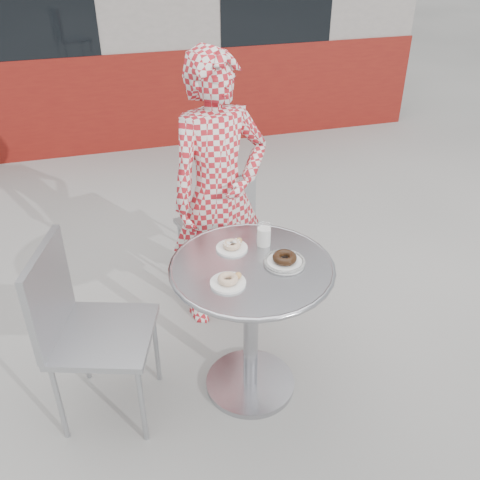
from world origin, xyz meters
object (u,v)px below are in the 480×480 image
object	(u,v)px
seated_person	(219,195)
plate_near	(229,281)
plate_checker	(284,260)
milk_cup	(264,236)
plate_far	(232,246)
chair_far	(215,248)
chair_left	(106,365)
bistro_table	(251,298)

from	to	relation	value
seated_person	plate_near	world-z (taller)	seated_person
plate_checker	seated_person	bearing A→B (deg)	100.74
plate_checker	milk_cup	world-z (taller)	milk_cup
plate_far	plate_near	distance (m)	0.29
plate_near	chair_far	bearing A→B (deg)	80.03
chair_left	milk_cup	bearing A→B (deg)	-65.53
chair_far	chair_left	distance (m)	1.23
chair_far	plate_near	xyz separation A→B (m)	(-0.20, -1.12, 0.55)
plate_near	plate_far	bearing A→B (deg)	71.39
plate_checker	plate_near	bearing A→B (deg)	-164.50
plate_far	milk_cup	xyz separation A→B (m)	(0.16, -0.01, 0.04)
seated_person	plate_checker	world-z (taller)	seated_person
seated_person	plate_checker	bearing A→B (deg)	-91.83
bistro_table	chair_far	bearing A→B (deg)	86.94
seated_person	milk_cup	distance (m)	0.55
seated_person	plate_checker	distance (m)	0.73
chair_left	seated_person	world-z (taller)	seated_person
chair_far	bistro_table	bearing A→B (deg)	71.45
chair_left	milk_cup	size ratio (longest dim) A/B	8.44
plate_near	milk_cup	distance (m)	0.37
milk_cup	bistro_table	bearing A→B (deg)	-125.32
chair_far	milk_cup	distance (m)	1.04
milk_cup	plate_checker	bearing A→B (deg)	-76.51
plate_checker	milk_cup	bearing A→B (deg)	103.49
chair_far	seated_person	distance (m)	0.65
seated_person	plate_near	size ratio (longest dim) A/B	10.18
plate_far	plate_checker	distance (m)	0.28
bistro_table	plate_checker	size ratio (longest dim) A/B	4.01
chair_far	plate_checker	xyz separation A→B (m)	(0.10, -1.03, 0.55)
chair_far	milk_cup	bearing A→B (deg)	78.24
chair_far	plate_far	distance (m)	1.01
bistro_table	seated_person	bearing A→B (deg)	88.64
chair_left	seated_person	size ratio (longest dim) A/B	0.59
bistro_table	plate_checker	xyz separation A→B (m)	(0.15, -0.03, 0.21)
chair_far	plate_near	bearing A→B (deg)	64.54
plate_far	bistro_table	bearing A→B (deg)	-72.79
plate_checker	bistro_table	bearing A→B (deg)	170.12
bistro_table	milk_cup	xyz separation A→B (m)	(0.11, 0.15, 0.25)
chair_far	plate_checker	size ratio (longest dim) A/B	4.24
plate_far	plate_checker	world-z (taller)	plate_checker
plate_near	plate_checker	world-z (taller)	plate_checker
seated_person	plate_near	xyz separation A→B (m)	(-0.16, -0.80, -0.01)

